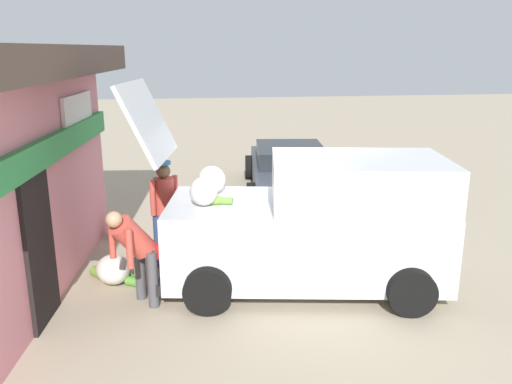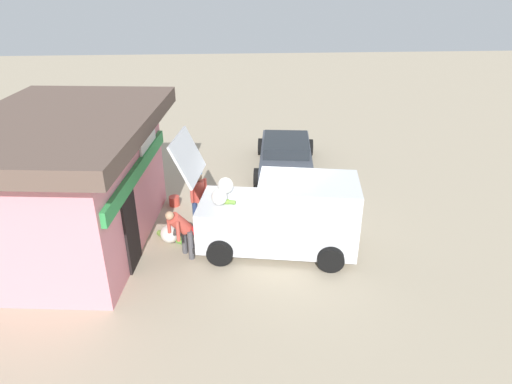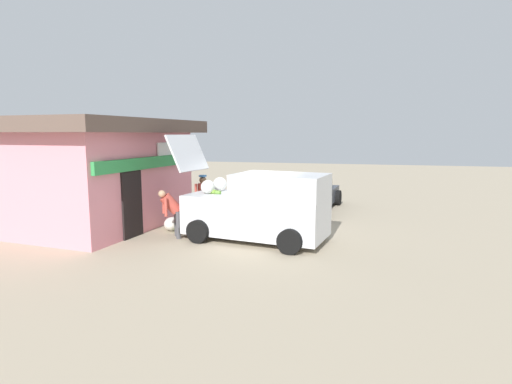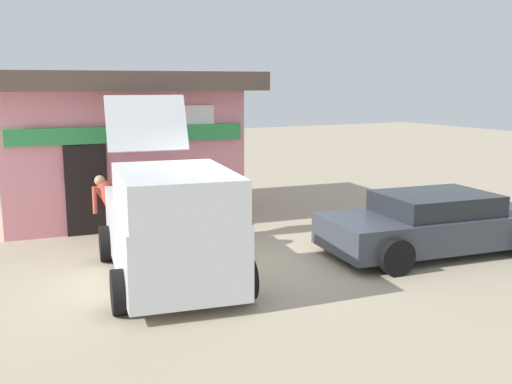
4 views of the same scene
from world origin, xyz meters
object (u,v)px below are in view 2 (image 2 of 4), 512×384
at_px(unloaded_banana_pile, 170,234).
at_px(storefront_bar, 70,181).
at_px(delivery_van, 283,215).
at_px(parked_sedan, 286,155).
at_px(vendor_standing, 199,196).
at_px(paint_bucket, 174,201).
at_px(customer_bending, 181,229).

bearing_deg(unloaded_banana_pile, storefront_bar, 88.65).
bearing_deg(delivery_van, storefront_bar, 84.07).
height_order(storefront_bar, unloaded_banana_pile, storefront_bar).
relative_size(parked_sedan, vendor_standing, 2.66).
height_order(unloaded_banana_pile, paint_bucket, unloaded_banana_pile).
xyz_separation_m(parked_sedan, unloaded_banana_pile, (-4.71, 3.78, -0.38)).
xyz_separation_m(unloaded_banana_pile, paint_bucket, (2.09, 0.09, -0.05)).
relative_size(delivery_van, customer_bending, 3.30).
bearing_deg(customer_bending, delivery_van, -82.56).
xyz_separation_m(parked_sedan, vendor_standing, (-4.01, 2.98, 0.43)).
height_order(storefront_bar, delivery_van, storefront_bar).
bearing_deg(unloaded_banana_pile, paint_bucket, 2.52).
bearing_deg(delivery_van, vendor_standing, 61.80).
relative_size(customer_bending, unloaded_banana_pile, 1.69).
distance_m(parked_sedan, vendor_standing, 5.02).
height_order(parked_sedan, paint_bucket, parked_sedan).
distance_m(vendor_standing, paint_bucket, 1.86).
distance_m(storefront_bar, paint_bucket, 3.53).
xyz_separation_m(vendor_standing, unloaded_banana_pile, (-0.70, 0.80, -0.81)).
height_order(delivery_van, customer_bending, delivery_van).
distance_m(storefront_bar, customer_bending, 3.13).
xyz_separation_m(storefront_bar, unloaded_banana_pile, (-0.06, -2.41, -1.67)).
xyz_separation_m(delivery_van, paint_bucket, (2.60, 3.14, -0.83)).
distance_m(customer_bending, unloaded_banana_pile, 1.16).
bearing_deg(parked_sedan, paint_bucket, 124.08).
bearing_deg(unloaded_banana_pile, customer_bending, -154.14).
bearing_deg(customer_bending, parked_sedan, -31.19).
xyz_separation_m(storefront_bar, customer_bending, (-0.91, -2.82, -1.00)).
relative_size(storefront_bar, delivery_van, 1.41).
bearing_deg(storefront_bar, vendor_standing, -78.75).
bearing_deg(paint_bucket, delivery_van, -129.57).
relative_size(parked_sedan, unloaded_banana_pile, 5.42).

